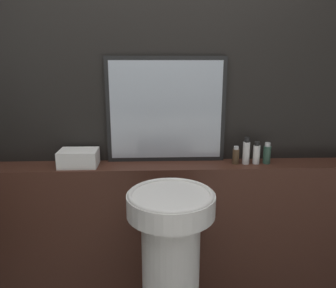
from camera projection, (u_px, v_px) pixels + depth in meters
name	position (u px, v px, depth m)	size (l,w,h in m)	color
wall_back	(161.00, 106.00, 2.07)	(8.00, 0.06, 2.50)	black
vanity_counter	(162.00, 231.00, 2.13)	(2.84, 0.21, 0.90)	#422319
pedestal_sink	(171.00, 263.00, 1.69)	(0.44, 0.44, 0.91)	white
mirror	(166.00, 110.00, 2.03)	(0.74, 0.03, 0.65)	black
towel_stack	(79.00, 158.00, 1.99)	(0.23, 0.17, 0.10)	white
shampoo_bottle	(236.00, 156.00, 2.03)	(0.04, 0.04, 0.11)	#4C3823
conditioner_bottle	(246.00, 152.00, 2.02)	(0.04, 0.04, 0.17)	white
lotion_bottle	(256.00, 153.00, 2.03)	(0.04, 0.04, 0.14)	white
body_wash_bottle	(267.00, 154.00, 2.03)	(0.05, 0.05, 0.13)	#2D4C3D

